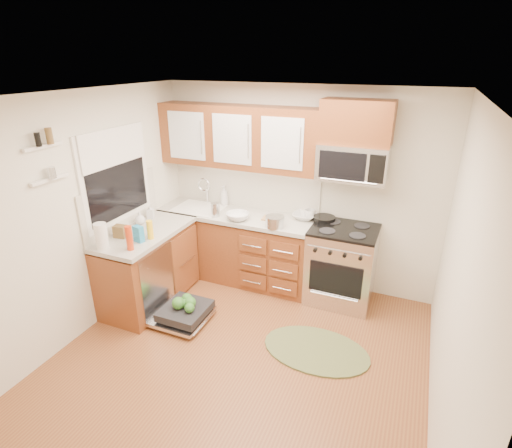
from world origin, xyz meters
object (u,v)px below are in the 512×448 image
at_px(rug, 316,350).
at_px(cutting_board, 273,219).
at_px(dishwasher, 182,313).
at_px(bowl_a, 305,216).
at_px(range, 341,265).
at_px(skillet, 324,219).
at_px(stock_pot, 275,222).
at_px(paper_towel_roll, 101,236).
at_px(upper_cabinets, 238,137).
at_px(sink, 199,217).
at_px(bowl_b, 238,216).
at_px(cup, 310,214).
at_px(microwave, 353,162).

xyz_separation_m(rug, cutting_board, (-0.88, 1.04, 0.92)).
xyz_separation_m(dishwasher, bowl_a, (1.01, 1.30, 0.86)).
height_order(range, dishwasher, range).
height_order(skillet, stock_pot, stock_pot).
bearing_deg(paper_towel_roll, upper_cabinets, 62.51).
distance_m(stock_pot, bowl_a, 0.46).
relative_size(rug, bowl_a, 3.78).
xyz_separation_m(range, paper_towel_roll, (-2.23, -1.45, 0.59)).
bearing_deg(rug, upper_cabinets, 139.69).
distance_m(dishwasher, rug, 1.54).
bearing_deg(sink, skillet, 5.61).
bearing_deg(sink, rug, -28.19).
height_order(stock_pot, paper_towel_roll, paper_towel_roll).
xyz_separation_m(skillet, stock_pot, (-0.50, -0.36, 0.02)).
height_order(upper_cabinets, stock_pot, upper_cabinets).
height_order(cutting_board, bowl_a, bowl_a).
bearing_deg(bowl_b, sink, 165.33).
xyz_separation_m(stock_pot, cup, (0.30, 0.43, -0.01)).
xyz_separation_m(cutting_board, bowl_a, (0.36, 0.17, 0.03)).
xyz_separation_m(rug, stock_pot, (-0.78, 0.83, 0.98)).
bearing_deg(range, bowl_a, 162.22).
height_order(microwave, cup, microwave).
xyz_separation_m(upper_cabinets, range, (1.41, -0.15, -1.40)).
bearing_deg(dishwasher, microwave, 39.07).
xyz_separation_m(upper_cabinets, rug, (1.40, -1.19, -1.86)).
height_order(dishwasher, bowl_a, bowl_a).
bearing_deg(cutting_board, skillet, 14.09).
relative_size(sink, skillet, 2.34).
height_order(bowl_a, cup, cup).
bearing_deg(stock_pot, rug, -46.95).
height_order(cutting_board, cup, cup).
bearing_deg(cutting_board, stock_pot, -63.17).
relative_size(upper_cabinets, cup, 14.78).
height_order(stock_pot, bowl_b, stock_pot).
relative_size(cutting_board, bowl_a, 0.87).
bearing_deg(stock_pot, microwave, 22.85).
bearing_deg(bowl_b, cutting_board, 24.57).
xyz_separation_m(sink, paper_towel_roll, (-0.30, -1.44, 0.27)).
height_order(microwave, rug, microwave).
xyz_separation_m(rug, bowl_a, (-0.52, 1.21, 0.95)).
bearing_deg(stock_pot, range, 15.01).
bearing_deg(stock_pot, sink, 170.11).
xyz_separation_m(stock_pot, bowl_a, (0.25, 0.38, -0.03)).
xyz_separation_m(skillet, bowl_a, (-0.25, 0.02, -0.01)).
bearing_deg(stock_pot, skillet, 35.74).
height_order(rug, bowl_a, bowl_a).
bearing_deg(bowl_b, skillet, 18.35).
relative_size(paper_towel_roll, bowl_b, 1.01).
distance_m(upper_cabinets, sink, 1.21).
height_order(microwave, dishwasher, microwave).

